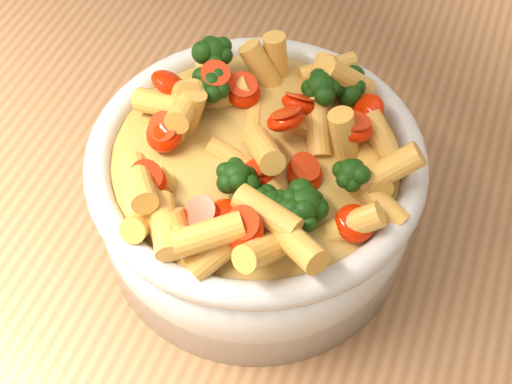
% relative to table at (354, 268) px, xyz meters
% --- Properties ---
extents(table, '(1.20, 0.80, 0.90)m').
position_rel_table_xyz_m(table, '(0.00, 0.00, 0.00)').
color(table, '#AB7149').
rests_on(table, ground).
extents(serving_bowl, '(0.26, 0.26, 0.11)m').
position_rel_table_xyz_m(serving_bowl, '(-0.08, -0.06, 0.16)').
color(serving_bowl, silver).
rests_on(serving_bowl, table).
extents(pasta_salad, '(0.20, 0.20, 0.05)m').
position_rel_table_xyz_m(pasta_salad, '(-0.08, -0.06, 0.23)').
color(pasta_salad, '#FFBC50').
rests_on(pasta_salad, serving_bowl).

